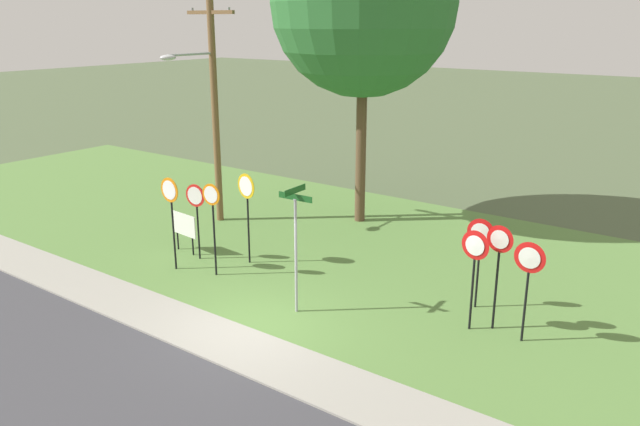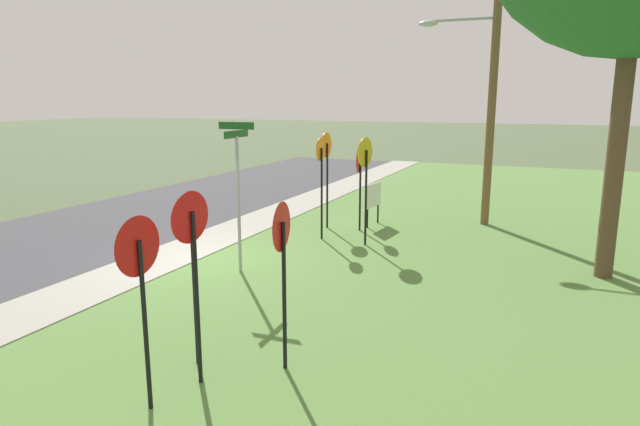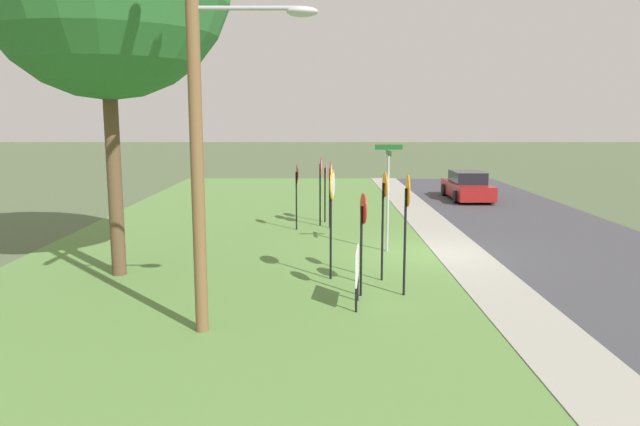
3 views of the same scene
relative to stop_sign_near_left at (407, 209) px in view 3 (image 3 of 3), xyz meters
The scene contains 16 objects.
ground_plane 4.90m from the stop_sign_near_left, 19.00° to the right, with size 160.00×160.00×0.00m, color #4C5B3D.
road_asphalt 7.81m from the stop_sign_near_left, 55.99° to the right, with size 44.00×6.40×0.01m, color #3D3D42.
sidewalk_strip 5.18m from the stop_sign_near_left, 28.10° to the right, with size 44.00×1.60×0.06m, color #99968C.
grass_median 6.52m from the stop_sign_near_left, 47.14° to the left, with size 44.00×12.00×0.04m, color #567F3D.
stop_sign_near_left is the anchor object (origin of this frame).
stop_sign_near_right 2.15m from the stop_sign_near_left, 49.56° to the left, with size 0.73×0.14×2.74m.
stop_sign_far_left 1.32m from the stop_sign_near_left, 16.41° to the left, with size 0.61×0.11×2.68m.
stop_sign_far_center 1.03m from the stop_sign_near_left, 92.60° to the left, with size 0.68×0.12×2.34m.
yield_sign_near_left 9.75m from the stop_sign_near_left, 10.02° to the left, with size 0.71×0.11×2.37m.
yield_sign_near_right 9.05m from the stop_sign_near_left, 12.05° to the left, with size 0.64×0.12×2.55m.
yield_sign_far_left 8.51m from the stop_sign_near_left, 18.73° to the left, with size 0.67×0.12×2.34m.
yield_sign_far_right 8.56m from the stop_sign_near_left, 10.34° to the left, with size 0.69×0.12×2.44m.
street_name_post 4.57m from the stop_sign_near_left, ahead, with size 0.96×0.82×3.20m.
utility_pole 5.22m from the stop_sign_near_left, 119.97° to the left, with size 2.10×2.32×8.16m.
notice_board 1.82m from the stop_sign_near_left, 125.55° to the left, with size 1.10×0.14×1.25m.
parked_sedan_distant 17.23m from the stop_sign_near_left, 18.16° to the right, with size 4.49×1.90×1.39m.
Camera 3 is at (-17.46, 3.40, 4.05)m, focal length 33.89 mm.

